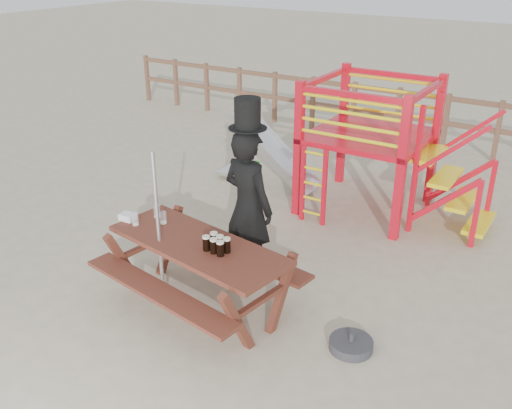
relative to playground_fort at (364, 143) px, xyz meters
name	(u,v)px	position (x,y,z in m)	size (l,w,h in m)	color
ground	(226,313)	(-0.12, -3.58, -1.07)	(60.00, 60.00, 0.00)	#C0B395
back_fence	(422,113)	(-0.12, 3.42, -0.34)	(15.09, 0.09, 1.20)	brown
playground_fort	(364,143)	(0.00, 0.00, 0.00)	(4.71, 1.84, 2.10)	red
picnic_table	(199,267)	(-0.45, -3.63, -0.54)	(2.38, 1.81, 0.84)	maroon
man_with_hat	(248,203)	(-0.32, -2.79, -0.03)	(0.79, 0.60, 2.32)	black
metal_pole	(159,232)	(-0.85, -3.82, -0.12)	(0.04, 0.04, 1.90)	#B2B2B7
parasol_base	(351,345)	(1.36, -3.41, -1.02)	(0.46, 0.46, 0.20)	#313136
paper_bag	(128,217)	(-1.52, -3.62, -0.19)	(0.18, 0.14, 0.08)	white
stout_pints	(217,244)	(-0.16, -3.67, -0.14)	(0.30, 0.21, 0.17)	black
empty_glasses	(152,216)	(-1.24, -3.50, -0.16)	(0.33, 0.38, 0.15)	silver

